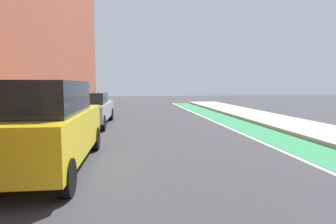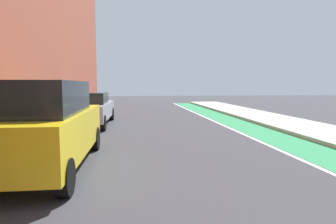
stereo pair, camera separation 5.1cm
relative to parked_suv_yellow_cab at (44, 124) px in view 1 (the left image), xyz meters
The scene contains 6 objects.
ground_plane 4.38m from the parked_suv_yellow_cab, 36.41° to the left, with size 76.40×76.40×0.00m, color #38383D.
bike_lane_paint 8.48m from the parked_suv_yellow_cab, 32.52° to the left, with size 1.60×34.73×0.00m, color #2D8451.
lane_divider_stripe 7.74m from the parked_suv_yellow_cab, 36.13° to the left, with size 0.12×34.73×0.00m, color white.
sidewalk_right 10.39m from the parked_suv_yellow_cab, 25.93° to the left, with size 2.82×34.73×0.14m, color #A8A59E.
parked_suv_yellow_cab is the anchor object (origin of this frame).
parked_sedan_silver 6.95m from the parked_suv_yellow_cab, 90.00° to the left, with size 2.01×4.72×1.53m.
Camera 1 is at (-1.53, 4.30, 1.90)m, focal length 30.32 mm.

